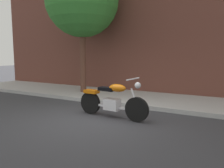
# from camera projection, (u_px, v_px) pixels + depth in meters

# --- Properties ---
(ground_plane) EXTENTS (60.00, 60.00, 0.00)m
(ground_plane) POSITION_uv_depth(u_px,v_px,m) (93.00, 120.00, 6.23)
(ground_plane) COLOR #38383D
(sidewalk) EXTENTS (18.16, 2.74, 0.14)m
(sidewalk) POSITION_uv_depth(u_px,v_px,m) (137.00, 98.00, 8.93)
(sidewalk) COLOR #AFAFAF
(sidewalk) RESTS_ON ground
(building_facade) EXTENTS (18.16, 0.50, 8.20)m
(building_facade) POSITION_uv_depth(u_px,v_px,m) (153.00, 1.00, 9.81)
(building_facade) COLOR brown
(building_facade) RESTS_ON ground
(motorcycle) EXTENTS (2.24, 0.70, 1.17)m
(motorcycle) POSITION_uv_depth(u_px,v_px,m) (112.00, 101.00, 6.39)
(motorcycle) COLOR black
(motorcycle) RESTS_ON ground
(street_tree) EXTENTS (3.14, 3.14, 5.67)m
(street_tree) POSITION_uv_depth(u_px,v_px,m) (82.00, 0.00, 9.58)
(street_tree) COLOR brown
(street_tree) RESTS_ON ground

